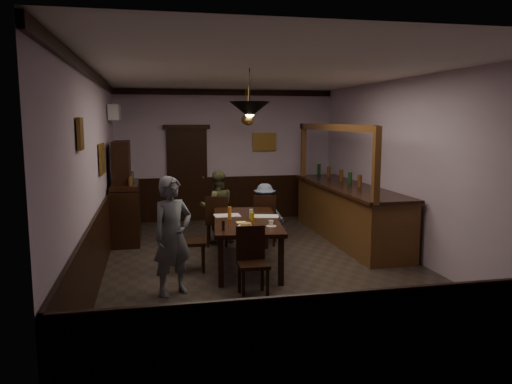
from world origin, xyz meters
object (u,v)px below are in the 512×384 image
object	(u,v)px
pendant_brass_far	(246,120)
chair_near	(252,258)
person_seated_left	(217,207)
person_seated_right	(265,213)
person_standing	(173,236)
coffee_cup	(271,223)
dining_table	(246,223)
pendant_iron	(250,110)
pendant_brass_mid	(248,120)
chair_far_left	(217,219)
bar_counter	(348,211)
soda_can	(252,217)
chair_far_right	(265,218)
chair_side	(187,237)
sideboard	(125,201)

from	to	relation	value
pendant_brass_far	chair_near	bearing A→B (deg)	-99.79
person_seated_left	person_seated_right	world-z (taller)	person_seated_left
person_standing	person_seated_left	bearing A→B (deg)	41.20
coffee_cup	dining_table	bearing A→B (deg)	120.94
pendant_iron	pendant_brass_mid	bearing A→B (deg)	79.29
chair_far_left	pendant_brass_mid	distance (m)	1.92
chair_near	coffee_cup	distance (m)	0.90
dining_table	pendant_iron	bearing A→B (deg)	-97.19
person_seated_left	bar_counter	distance (m)	2.52
coffee_cup	chair_far_left	bearing A→B (deg)	113.32
chair_near	pendant_brass_mid	size ratio (longest dim) A/B	1.12
bar_counter	pendant_brass_far	xyz separation A→B (m)	(-1.69, 1.61, 1.73)
soda_can	bar_counter	xyz separation A→B (m)	(2.17, 1.43, -0.24)
soda_can	bar_counter	world-z (taller)	bar_counter
chair_far_right	chair_side	distance (m)	2.01
chair_near	person_standing	bearing A→B (deg)	168.91
chair_near	person_seated_right	distance (m)	2.91
coffee_cup	chair_side	bearing A→B (deg)	164.57
chair_side	pendant_brass_mid	distance (m)	2.79
chair_far_right	coffee_cup	bearing A→B (deg)	97.93
person_standing	pendant_brass_mid	xyz separation A→B (m)	(1.56, 2.73, 1.51)
coffee_cup	pendant_iron	bearing A→B (deg)	-143.28
sideboard	person_standing	bearing A→B (deg)	-76.82
soda_can	person_seated_left	bearing A→B (deg)	100.87
pendant_brass_far	pendant_iron	bearing A→B (deg)	-100.02
chair_near	pendant_brass_mid	world-z (taller)	pendant_brass_mid
chair_near	person_seated_left	world-z (taller)	person_seated_left
chair_side	pendant_brass_mid	world-z (taller)	pendant_brass_mid
bar_counter	chair_far_left	bearing A→B (deg)	179.93
pendant_iron	pendant_brass_mid	distance (m)	2.47
chair_far_right	soda_can	xyz separation A→B (m)	(-0.52, -1.32, 0.29)
chair_far_right	person_standing	bearing A→B (deg)	70.70
pendant_iron	person_seated_left	bearing A→B (deg)	93.65
person_seated_right	chair_far_left	bearing A→B (deg)	26.83
coffee_cup	soda_can	world-z (taller)	soda_can
chair_far_left	person_seated_right	world-z (taller)	person_seated_right
dining_table	chair_near	world-z (taller)	chair_near
dining_table	chair_far_right	xyz separation A→B (m)	(0.59, 1.21, -0.17)
pendant_brass_mid	soda_can	bearing A→B (deg)	-99.26
person_seated_left	person_seated_right	distance (m)	0.91
chair_far_left	pendant_brass_far	bearing A→B (deg)	-106.63
person_standing	soda_can	world-z (taller)	person_standing
person_standing	person_seated_left	xyz separation A→B (m)	(0.95, 2.70, -0.11)
soda_can	sideboard	xyz separation A→B (m)	(-2.03, 2.23, -0.04)
person_seated_right	pendant_brass_mid	xyz separation A→B (m)	(-0.28, 0.14, 1.74)
person_seated_left	pendant_iron	bearing A→B (deg)	89.46
chair_far_right	bar_counter	distance (m)	1.66
chair_far_left	coffee_cup	xyz separation A→B (m)	(0.55, -1.91, 0.28)
person_seated_right	coffee_cup	world-z (taller)	person_seated_right
person_seated_right	sideboard	size ratio (longest dim) A/B	0.58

